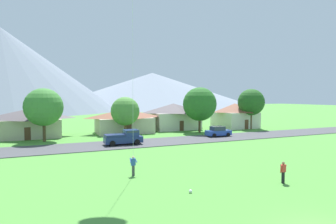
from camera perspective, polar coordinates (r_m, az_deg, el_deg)
road_strip at (r=40.89m, az=-5.63°, el=-6.28°), size 160.00×7.28×0.08m
mountain_far_east_ridge at (r=152.38m, az=-30.83°, el=7.47°), size 107.69×107.69×38.94m
mountain_west_ridge at (r=190.29m, az=-3.17°, el=4.50°), size 136.68×136.68×22.76m
house_leftmost at (r=51.64m, az=-26.39°, el=-1.94°), size 10.70×7.15×4.71m
house_left_center at (r=58.69m, az=1.08°, el=-0.76°), size 10.05×8.54×5.31m
house_right_center at (r=52.71m, az=-8.84°, el=-1.74°), size 10.67×7.00×4.40m
house_rightmost at (r=63.05m, az=13.37°, el=-0.59°), size 8.07×8.59×5.27m
tree_near_left at (r=60.64m, az=16.47°, el=1.92°), size 5.47×5.47×8.32m
tree_center at (r=47.79m, az=-8.67°, el=0.14°), size 4.81×4.81×6.68m
tree_right_of_center at (r=45.83m, az=-23.88°, el=0.91°), size 5.64×5.64×7.98m
tree_near_right at (r=52.95m, az=6.43°, el=1.59°), size 6.30×6.30×8.48m
parked_car_blue_west_end at (r=47.99m, az=10.11°, el=-3.92°), size 4.24×2.15×1.68m
pickup_truck_navy_west_side at (r=39.71m, az=-8.85°, el=-5.09°), size 5.22×2.37×1.99m
watcher_person at (r=23.97m, az=22.29°, el=-11.16°), size 0.56×0.24×1.68m
soccer_ball at (r=20.40m, az=4.58°, el=-15.69°), size 0.24×0.24×0.24m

